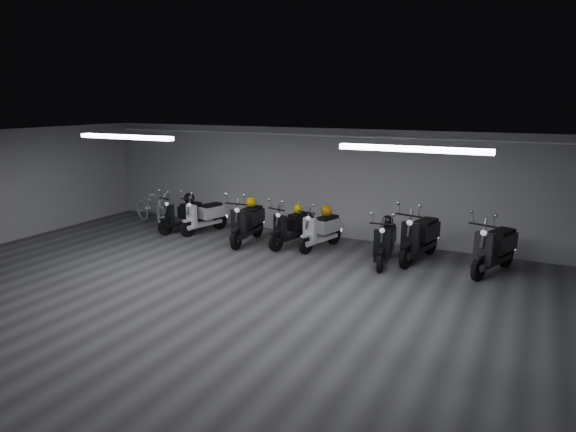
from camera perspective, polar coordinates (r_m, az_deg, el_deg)
The scene contains 20 objects.
floor at distance 9.22m, azimuth -7.35°, elevation -9.50°, with size 14.00×10.00×0.01m, color #3A3A3C.
ceiling at distance 8.56m, azimuth -7.89°, elevation 8.17°, with size 14.00×10.00×0.01m, color gray.
back_wall at distance 13.14m, azimuth 4.73°, elevation 3.69°, with size 14.00×0.01×2.80m, color #9A9A9C.
fluor_strip_left at distance 11.25m, azimuth -17.78°, elevation 8.45°, with size 2.40×0.18×0.08m, color white.
fluor_strip_right at distance 8.28m, azimuth 13.86°, elevation 7.31°, with size 2.40×0.18×0.08m, color white.
conduit at distance 12.93m, azimuth 4.68°, elevation 8.98°, with size 0.05×0.05×13.60m, color white.
scooter_1 at distance 13.96m, azimuth -11.76°, elevation 0.69°, with size 0.54×1.63×1.21m, color black, non-canonical shape.
scooter_2 at distance 13.73m, azimuth -9.44°, elevation 0.61°, with size 0.55×1.64×1.22m, color silver, non-canonical shape.
scooter_3 at distance 12.61m, azimuth -4.62°, elevation -0.00°, with size 0.62×1.85×1.38m, color black, non-canonical shape.
scooter_5 at distance 12.28m, azimuth 0.45°, elevation -0.60°, with size 0.56×1.69×1.26m, color black, non-canonical shape.
scooter_6 at distance 12.08m, azimuth 3.68°, elevation -0.91°, with size 0.55×1.65×1.23m, color silver, non-canonical shape.
scooter_7 at distance 11.15m, azimuth 10.87°, elevation -2.19°, with size 0.57×1.71×1.27m, color black, non-canonical shape.
scooter_8 at distance 11.50m, azimuth 14.60°, elevation -1.51°, with size 0.64×1.92×1.43m, color black, non-canonical shape.
scooter_9 at distance 11.15m, azimuth 22.23°, elevation -2.58°, with size 0.63×1.89×1.40m, color black, non-canonical shape.
bicycle at distance 15.00m, azimuth -14.99°, elevation 1.32°, with size 0.65×1.85×1.20m, color silver.
helmet_0 at distance 12.20m, azimuth 4.36°, elevation 0.56°, with size 0.27×0.27×0.27m, color #CC730C.
helmet_1 at distance 12.77m, azimuth -4.15°, elevation 1.55°, with size 0.27×0.27×0.27m, color gold.
helmet_2 at distance 14.02m, azimuth -11.03°, elevation 1.98°, with size 0.29×0.29×0.29m, color black.
helmet_3 at distance 12.39m, azimuth 1.18°, elevation 0.81°, with size 0.24×0.24×0.24m, color yellow.
helmet_4 at distance 11.31m, azimuth 11.11°, elevation -0.53°, with size 0.25×0.25×0.25m, color black.
Camera 1 is at (4.83, -7.04, 3.49)m, focal length 31.66 mm.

